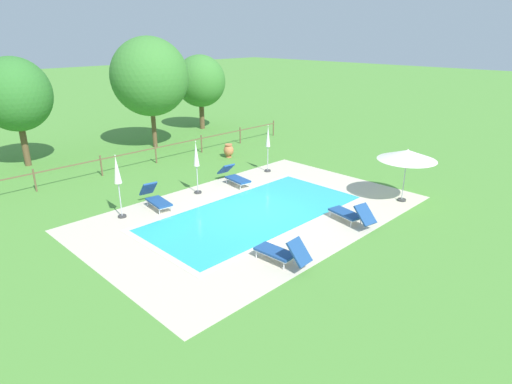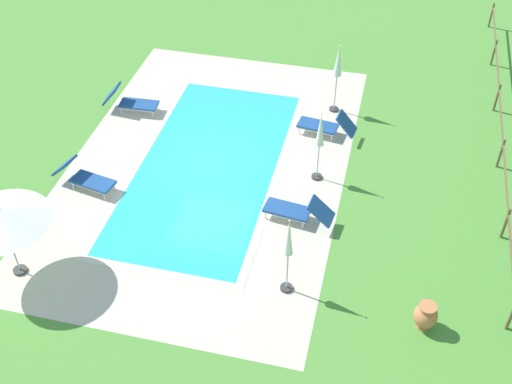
# 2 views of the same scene
# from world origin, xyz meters

# --- Properties ---
(ground_plane) EXTENTS (160.00, 160.00, 0.00)m
(ground_plane) POSITION_xyz_m (0.00, 0.00, 0.00)
(ground_plane) COLOR #518E38
(pool_deck_paving) EXTENTS (13.11, 8.42, 0.01)m
(pool_deck_paving) POSITION_xyz_m (0.00, 0.00, 0.00)
(pool_deck_paving) COLOR beige
(pool_deck_paving) RESTS_ON ground
(swimming_pool_water) EXTENTS (8.81, 4.12, 0.01)m
(swimming_pool_water) POSITION_xyz_m (0.00, 0.00, 0.01)
(swimming_pool_water) COLOR #2DB7C6
(swimming_pool_water) RESTS_ON ground
(pool_coping_rim) EXTENTS (9.29, 4.60, 0.01)m
(pool_coping_rim) POSITION_xyz_m (0.00, 0.00, 0.01)
(pool_coping_rim) COLOR beige
(pool_coping_rim) RESTS_ON ground
(sun_lounger_north_near_steps) EXTENTS (0.84, 1.96, 0.95)m
(sun_lounger_north_near_steps) POSITION_xyz_m (-2.45, 3.29, 0.39)
(sun_lounger_north_near_steps) COLOR navy
(sun_lounger_north_near_steps) RESTS_ON ground
(sun_lounger_north_mid) EXTENTS (0.71, 1.90, 0.98)m
(sun_lounger_north_mid) POSITION_xyz_m (-2.27, -3.42, 0.39)
(sun_lounger_north_mid) COLOR navy
(sun_lounger_north_mid) RESTS_ON ground
(sun_lounger_north_far) EXTENTS (0.85, 2.03, 0.87)m
(sun_lounger_north_far) POSITION_xyz_m (1.74, 3.12, 0.38)
(sun_lounger_north_far) COLOR navy
(sun_lounger_north_far) RESTS_ON ground
(sun_lounger_north_end) EXTENTS (0.97, 2.02, 0.91)m
(sun_lounger_north_end) POSITION_xyz_m (1.80, -3.25, 0.38)
(sun_lounger_north_end) COLOR navy
(sun_lounger_north_end) RESTS_ON ground
(patio_umbrella_open_foreground) EXTENTS (2.40, 2.40, 2.27)m
(patio_umbrella_open_foreground) POSITION_xyz_m (5.31, -3.52, 2.01)
(patio_umbrella_open_foreground) COLOR #383838
(patio_umbrella_open_foreground) RESTS_ON ground
(patio_umbrella_closed_row_west) EXTENTS (0.32, 0.32, 2.39)m
(patio_umbrella_closed_row_west) POSITION_xyz_m (-0.23, 3.37, 1.59)
(patio_umbrella_closed_row_west) COLOR #383838
(patio_umbrella_closed_row_west) RESTS_ON ground
(patio_umbrella_closed_row_mid_west) EXTENTS (0.32, 0.32, 2.51)m
(patio_umbrella_closed_row_mid_west) POSITION_xyz_m (-3.96, 3.35, 1.74)
(patio_umbrella_closed_row_mid_west) COLOR #383838
(patio_umbrella_closed_row_mid_west) RESTS_ON ground
(patio_umbrella_closed_row_centre) EXTENTS (0.32, 0.32, 2.42)m
(patio_umbrella_closed_row_centre) POSITION_xyz_m (4.27, 3.35, 1.58)
(patio_umbrella_closed_row_centre) COLOR #383838
(patio_umbrella_closed_row_centre) RESTS_ON ground
(terracotta_urn_near_fence) EXTENTS (0.57, 0.57, 0.77)m
(terracotta_urn_near_fence) POSITION_xyz_m (4.65, 6.77, 0.41)
(terracotta_urn_near_fence) COLOR #C67547
(terracotta_urn_near_fence) RESTS_ON ground
(perimeter_fence) EXTENTS (22.15, 0.08, 1.05)m
(perimeter_fence) POSITION_xyz_m (-0.49, 8.72, 0.69)
(perimeter_fence) COLOR brown
(perimeter_fence) RESTS_ON ground
(tree_far_west) EXTENTS (4.57, 4.57, 6.56)m
(tree_far_west) POSITION_xyz_m (3.04, 11.85, 4.25)
(tree_far_west) COLOR brown
(tree_far_west) RESTS_ON ground
(tree_centre) EXTENTS (3.59, 3.59, 5.64)m
(tree_centre) POSITION_xyz_m (-4.02, 13.26, 3.75)
(tree_centre) COLOR brown
(tree_centre) RESTS_ON ground
(tree_east_mid) EXTENTS (3.58, 3.58, 5.28)m
(tree_east_mid) POSITION_xyz_m (8.51, 14.02, 3.44)
(tree_east_mid) COLOR brown
(tree_east_mid) RESTS_ON ground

